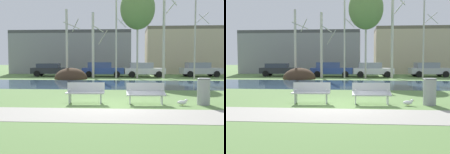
{
  "view_description": "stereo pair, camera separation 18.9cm",
  "coord_description": "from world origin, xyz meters",
  "views": [
    {
      "loc": [
        0.67,
        -10.79,
        1.88
      ],
      "look_at": [
        -0.2,
        1.28,
        1.07
      ],
      "focal_mm": 43.63,
      "sensor_mm": 36.0,
      "label": 1
    },
    {
      "loc": [
        0.86,
        -10.78,
        1.88
      ],
      "look_at": [
        -0.2,
        1.28,
        1.07
      ],
      "focal_mm": 43.63,
      "sensor_mm": 36.0,
      "label": 2
    }
  ],
  "objects": [
    {
      "name": "birch_left",
      "position": [
        -3.08,
        15.91,
        3.28
      ],
      "size": [
        1.58,
        2.46,
        6.42
      ],
      "color": "beige",
      "rests_on": "ground"
    },
    {
      "name": "birch_far_left",
      "position": [
        -5.72,
        15.96,
        3.5
      ],
      "size": [
        1.44,
        2.52,
        6.77
      ],
      "color": "beige",
      "rests_on": "ground"
    },
    {
      "name": "birch_right",
      "position": [
        6.5,
        14.83,
        4.35
      ],
      "size": [
        1.32,
        2.38,
        8.58
      ],
      "color": "#BCB7A8",
      "rests_on": "ground"
    },
    {
      "name": "soil_mound",
      "position": [
        -5.0,
        14.31,
        0.0
      ],
      "size": [
        3.07,
        2.98,
        2.07
      ],
      "primitive_type": "ellipsoid",
      "color": "#423021",
      "rests_on": "ground"
    },
    {
      "name": "birch_center",
      "position": [
        1.21,
        15.18,
        6.58
      ],
      "size": [
        3.26,
        3.26,
        8.55
      ],
      "color": "#BCB7A8",
      "rests_on": "ground"
    },
    {
      "name": "building_beige_block",
      "position": [
        9.91,
        25.82,
        2.93
      ],
      "size": [
        14.67,
        6.55,
        5.86
      ],
      "color": "#BCAD8E",
      "rests_on": "ground"
    },
    {
      "name": "parked_wagon_fourth_silver",
      "position": [
        7.82,
        18.33,
        0.78
      ],
      "size": [
        4.23,
        2.28,
        1.5
      ],
      "color": "#B2B5BC",
      "rests_on": "ground"
    },
    {
      "name": "parked_van_nearest_dark",
      "position": [
        -8.03,
        17.97,
        0.74
      ],
      "size": [
        4.27,
        2.21,
        1.38
      ],
      "color": "#282B30",
      "rests_on": "ground"
    },
    {
      "name": "bench_right",
      "position": [
        1.26,
        0.51,
        0.47
      ],
      "size": [
        1.62,
        0.63,
        0.87
      ],
      "color": "#B2B5B7",
      "rests_on": "ground"
    },
    {
      "name": "bench_left",
      "position": [
        -1.27,
        0.51,
        0.47
      ],
      "size": [
        1.62,
        0.63,
        0.87
      ],
      "color": "#B2B5B7",
      "rests_on": "ground"
    },
    {
      "name": "trash_bin",
      "position": [
        3.61,
        0.48,
        0.56
      ],
      "size": [
        0.53,
        0.53,
        1.09
      ],
      "color": "gray",
      "rests_on": "ground"
    },
    {
      "name": "river_band",
      "position": [
        0.0,
        9.22,
        0.0
      ],
      "size": [
        80.0,
        7.27,
        0.01
      ],
      "primitive_type": "cube",
      "color": "#2D475B",
      "rests_on": "ground"
    },
    {
      "name": "birch_center_left",
      "position": [
        -0.78,
        15.38,
        4.4
      ],
      "size": [
        1.53,
        2.39,
        8.68
      ],
      "color": "beige",
      "rests_on": "ground"
    },
    {
      "name": "parked_hatch_third_white",
      "position": [
        1.9,
        17.52,
        0.78
      ],
      "size": [
        4.23,
        2.33,
        1.49
      ],
      "color": "silver",
      "rests_on": "ground"
    },
    {
      "name": "birch_center_right",
      "position": [
        3.79,
        15.9,
        4.77
      ],
      "size": [
        1.33,
        2.3,
        9.33
      ],
      "color": "beige",
      "rests_on": "ground"
    },
    {
      "name": "ground_plane",
      "position": [
        0.0,
        10.0,
        0.0
      ],
      "size": [
        120.0,
        120.0,
        0.0
      ],
      "primitive_type": "plane",
      "color": "#5B7F42"
    },
    {
      "name": "seagull",
      "position": [
        2.72,
        0.24,
        0.13
      ],
      "size": [
        0.46,
        0.17,
        0.27
      ],
      "color": "white",
      "rests_on": "ground"
    },
    {
      "name": "paved_path_strip",
      "position": [
        0.0,
        -1.87,
        0.01
      ],
      "size": [
        60.0,
        2.31,
        0.01
      ],
      "primitive_type": "cube",
      "color": "#9E998E",
      "rests_on": "ground"
    },
    {
      "name": "parked_sedan_second_blue",
      "position": [
        -2.4,
        17.49,
        0.8
      ],
      "size": [
        4.44,
        2.37,
        1.52
      ],
      "color": "#2D4793",
      "rests_on": "ground"
    },
    {
      "name": "building_grey_warehouse",
      "position": [
        -7.04,
        25.93,
        2.72
      ],
      "size": [
        15.29,
        7.49,
        5.44
      ],
      "color": "gray",
      "rests_on": "ground"
    }
  ]
}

